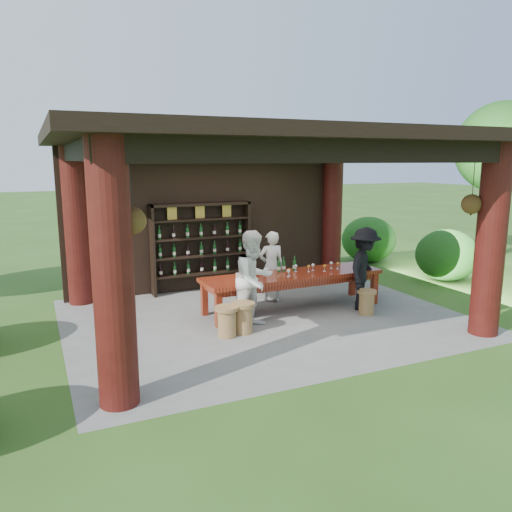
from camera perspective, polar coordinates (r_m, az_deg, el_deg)
name	(u,v)px	position (r m, az deg, el deg)	size (l,w,h in m)	color
ground	(264,317)	(9.79, 0.97, -7.03)	(90.00, 90.00, 0.00)	#2D5119
pavilion	(255,206)	(9.74, -0.14, 5.69)	(7.50, 6.00, 3.60)	slate
wine_shelf	(201,247)	(11.60, -6.27, 1.01)	(2.34, 0.36, 2.06)	black
tasting_table	(293,279)	(10.18, 4.22, -2.63)	(3.80, 1.04, 0.75)	#60150D
stool_near_left	(243,317)	(8.87, -1.48, -6.97)	(0.42, 0.42, 0.55)	olive
stool_near_right	(367,302)	(10.14, 12.53, -5.11)	(0.38, 0.38, 0.50)	olive
stool_far_left	(227,321)	(8.71, -3.35, -7.39)	(0.41, 0.41, 0.54)	olive
host	(271,266)	(10.73, 1.75, -1.20)	(0.56, 0.37, 1.53)	silver
guest_woman	(254,280)	(9.01, -0.23, -2.71)	(0.87, 0.68, 1.79)	white
guest_man	(364,269)	(10.33, 12.30, -1.45)	(1.10, 0.63, 1.70)	black
table_bottles	(286,264)	(10.33, 3.41, -0.90)	(0.44, 0.12, 0.31)	#194C1E
table_glasses	(311,268)	(10.33, 6.35, -1.40)	(1.37, 0.43, 0.15)	silver
napkin_basket	(244,277)	(9.56, -1.40, -2.38)	(0.26, 0.18, 0.14)	#BF6672
shrubs	(309,280)	(10.47, 6.02, -2.74)	(13.27, 7.73, 1.36)	#194C14
trees	(389,145)	(12.32, 14.91, 12.19)	(20.95, 9.60, 4.80)	#3F2819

